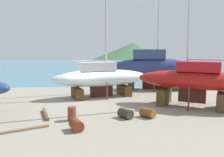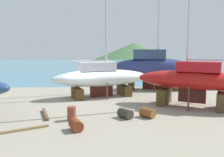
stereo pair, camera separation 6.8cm
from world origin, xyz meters
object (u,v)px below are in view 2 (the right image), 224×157
barrel_rust_mid (147,113)px  barrel_by_slipway (72,114)px  barrel_rust_far (125,114)px  sailboat_small_center (101,77)px  sailboat_large_starboard (153,67)px  barrel_tar_black (76,125)px  sailboat_far_slipway (193,80)px

barrel_rust_mid → barrel_by_slipway: bearing=-176.3°
barrel_by_slipway → barrel_rust_far: (3.40, 0.24, -0.12)m
sailboat_small_center → sailboat_large_starboard: 7.08m
sailboat_large_starboard → barrel_tar_black: (-7.35, -13.46, -2.18)m
sailboat_small_center → barrel_by_slipway: bearing=-122.4°
sailboat_small_center → barrel_by_slipway: size_ratio=16.25×
sailboat_large_starboard → barrel_by_slipway: size_ratio=20.50×
barrel_rust_far → barrel_by_slipway: bearing=-175.9°
sailboat_large_starboard → barrel_tar_black: bearing=-109.5°
barrel_rust_mid → barrel_tar_black: 4.99m
barrel_rust_mid → sailboat_large_starboard: bearing=75.4°
barrel_rust_far → barrel_tar_black: bearing=-143.2°
barrel_by_slipway → barrel_tar_black: bearing=-77.6°
sailboat_small_center → barrel_rust_far: size_ratio=14.94×
sailboat_far_slipway → barrel_rust_far: (-5.52, -2.81, -1.80)m
barrel_tar_black → barrel_rust_far: barrel_tar_black is taller
sailboat_far_slipway → sailboat_large_starboard: sailboat_large_starboard is taller
sailboat_far_slipway → sailboat_large_starboard: 8.52m
sailboat_small_center → barrel_by_slipway: sailboat_small_center is taller
sailboat_small_center → barrel_tar_black: 9.71m
sailboat_small_center → barrel_rust_mid: bearing=-85.7°
sailboat_far_slipway → barrel_by_slipway: (-8.92, -3.05, -1.68)m
sailboat_small_center → barrel_tar_black: (-1.54, -9.47, -1.54)m
sailboat_small_center → sailboat_large_starboard: size_ratio=0.79×
sailboat_far_slipway → sailboat_small_center: 8.24m
barrel_tar_black → barrel_rust_far: size_ratio=0.99×
barrel_rust_mid → barrel_tar_black: barrel_tar_black is taller
sailboat_far_slipway → barrel_tar_black: bearing=60.6°
barrel_rust_far → sailboat_large_starboard: bearing=68.7°
sailboat_far_slipway → barrel_rust_far: sailboat_far_slipway is taller
barrel_tar_black → barrel_rust_far: 3.70m
sailboat_large_starboard → barrel_rust_far: (-4.38, -11.25, -2.19)m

